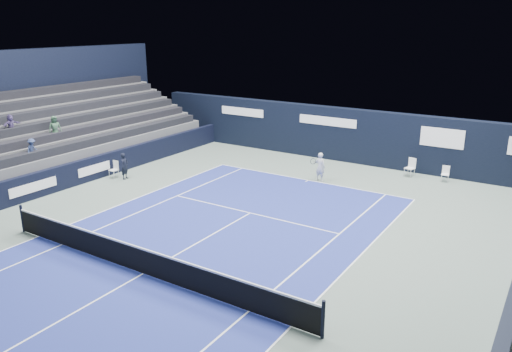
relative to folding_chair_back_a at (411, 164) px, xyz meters
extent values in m
plane|color=#57685E|center=(-4.26, -13.46, -0.66)|extent=(48.00, 48.00, 0.00)
cube|color=navy|center=(-4.26, -15.46, -0.66)|extent=(10.97, 23.77, 0.01)
cube|color=silver|center=(-0.04, -0.13, -0.20)|extent=(0.54, 0.53, 0.04)
cube|color=silver|center=(0.02, 0.06, 0.07)|extent=(0.43, 0.15, 0.52)
cylinder|color=silver|center=(0.19, -0.02, -0.43)|extent=(0.03, 0.03, 0.46)
cylinder|color=silver|center=(-0.17, 0.09, -0.43)|extent=(0.03, 0.03, 0.46)
cylinder|color=silver|center=(0.09, -0.36, -0.43)|extent=(0.03, 0.03, 0.46)
cylinder|color=silver|center=(-0.27, -0.25, -0.43)|extent=(0.03, 0.03, 0.46)
cube|color=white|center=(0.02, 0.08, 0.15)|extent=(0.37, 0.18, 0.34)
cube|color=white|center=(1.75, -0.04, -0.28)|extent=(0.41, 0.40, 0.03)
cube|color=white|center=(1.73, 0.13, -0.05)|extent=(0.37, 0.08, 0.44)
cylinder|color=white|center=(1.89, 0.13, -0.47)|extent=(0.02, 0.02, 0.38)
cylinder|color=white|center=(1.58, 0.09, -0.47)|extent=(0.02, 0.02, 0.38)
cylinder|color=white|center=(1.93, -0.16, -0.47)|extent=(0.02, 0.02, 0.38)
cylinder|color=white|center=(1.62, -0.21, -0.47)|extent=(0.02, 0.02, 0.38)
cube|color=white|center=(-13.07, -8.66, -0.24)|extent=(0.41, 0.39, 0.04)
cube|color=white|center=(-13.07, -8.48, 0.00)|extent=(0.40, 0.04, 0.48)
cylinder|color=white|center=(-12.90, -8.51, -0.45)|extent=(0.02, 0.02, 0.42)
cylinder|color=white|center=(-13.24, -8.50, -0.45)|extent=(0.02, 0.02, 0.42)
cylinder|color=white|center=(-12.91, -8.83, -0.45)|extent=(0.02, 0.02, 0.42)
cylinder|color=white|center=(-13.25, -8.82, -0.45)|extent=(0.02, 0.02, 0.42)
imported|color=black|center=(-12.43, -8.47, 0.03)|extent=(0.45, 0.57, 1.38)
cube|color=white|center=(-4.26, -3.58, -0.65)|extent=(10.97, 0.06, 0.00)
cube|color=white|center=(1.23, -15.46, -0.65)|extent=(0.06, 23.77, 0.00)
cube|color=white|center=(-9.74, -15.46, -0.65)|extent=(0.06, 23.77, 0.00)
cube|color=white|center=(-0.14, -15.46, -0.65)|extent=(0.06, 23.77, 0.00)
cube|color=white|center=(-8.37, -15.46, -0.65)|extent=(0.06, 23.77, 0.00)
cube|color=white|center=(-4.26, -9.06, -0.65)|extent=(8.23, 0.06, 0.00)
cube|color=white|center=(-4.26, -15.46, -0.65)|extent=(0.06, 12.80, 0.00)
cube|color=white|center=(-4.26, -3.73, -0.65)|extent=(0.06, 0.30, 0.00)
cylinder|color=black|center=(2.14, -15.46, -0.11)|extent=(0.10, 0.10, 1.10)
cylinder|color=black|center=(-10.66, -15.46, -0.11)|extent=(0.10, 0.10, 1.10)
cube|color=black|center=(-4.26, -15.46, -0.20)|extent=(12.80, 0.03, 0.86)
cube|color=white|center=(-4.26, -15.46, 0.25)|extent=(12.80, 0.05, 0.06)
cube|color=black|center=(-4.26, 1.04, 0.89)|extent=(26.00, 0.60, 3.10)
cube|color=silver|center=(-11.26, 0.72, 1.64)|extent=(3.20, 0.02, 0.50)
cube|color=silver|center=(-5.26, 0.72, 1.64)|extent=(3.60, 0.02, 0.50)
cube|color=silver|center=(1.24, 0.72, 1.44)|extent=(2.20, 0.02, 1.00)
cube|color=black|center=(-13.76, -9.46, -0.06)|extent=(0.30, 22.00, 1.20)
cube|color=silver|center=(-13.59, -12.96, -0.06)|extent=(0.02, 2.40, 0.45)
cube|color=silver|center=(-13.59, -9.46, -0.06)|extent=(0.02, 2.00, 0.45)
cube|color=#505053|center=(-14.36, -8.46, 0.16)|extent=(0.90, 16.00, 1.65)
cube|color=#525255|center=(-15.26, -8.46, 0.39)|extent=(0.90, 16.00, 2.10)
cube|color=#48484A|center=(-16.16, -8.46, 0.61)|extent=(0.90, 16.00, 2.55)
cube|color=#4F4F51|center=(-17.06, -8.46, 0.84)|extent=(0.90, 16.00, 3.00)
cube|color=#4F4F52|center=(-17.96, -8.46, 1.06)|extent=(0.90, 16.00, 3.45)
cube|color=#535255|center=(-18.86, -8.46, 1.29)|extent=(0.90, 16.00, 3.90)
cube|color=black|center=(-14.36, -8.46, 1.19)|extent=(0.63, 15.20, 0.40)
cube|color=black|center=(-15.26, -8.46, 1.64)|extent=(0.63, 15.20, 0.40)
cube|color=black|center=(-16.16, -8.46, 2.09)|extent=(0.63, 15.20, 0.40)
cube|color=black|center=(-17.06, -8.46, 2.54)|extent=(0.63, 15.20, 0.40)
cube|color=black|center=(-17.96, -8.46, 2.99)|extent=(0.63, 15.20, 0.40)
cube|color=black|center=(-18.86, -8.46, 3.44)|extent=(0.63, 15.20, 0.40)
cube|color=black|center=(-19.61, -8.46, 2.54)|extent=(0.60, 18.00, 6.40)
imported|color=navy|center=(-14.36, -12.28, 1.49)|extent=(0.57, 0.73, 1.00)
imported|color=#32533B|center=(-15.26, -10.30, 2.05)|extent=(0.59, 0.71, 1.23)
imported|color=#443764|center=(-16.16, -12.06, 2.40)|extent=(0.39, 0.98, 1.03)
imported|color=silver|center=(-3.72, -3.32, 0.09)|extent=(0.60, 0.44, 1.50)
cylinder|color=black|center=(-3.87, -3.62, 0.39)|extent=(0.03, 0.29, 0.13)
torus|color=black|center=(-3.87, -3.87, 0.49)|extent=(0.30, 0.13, 0.29)
camera|label=1|loc=(6.66, -25.76, 7.18)|focal=35.00mm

